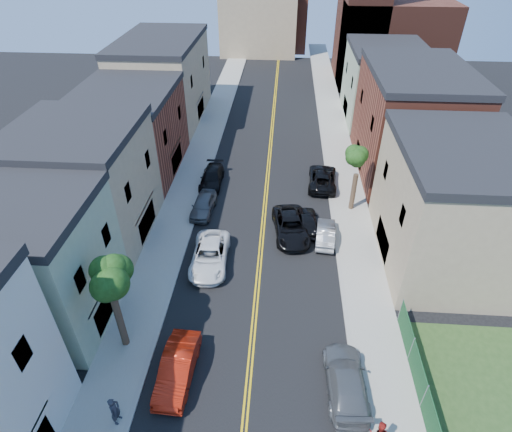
% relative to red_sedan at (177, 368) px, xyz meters
% --- Properties ---
extents(sidewalk_left, '(3.20, 100.00, 0.15)m').
position_rel_red_sedan_xyz_m(sidewalk_left, '(-3.80, 28.01, -0.75)').
color(sidewalk_left, gray).
rests_on(sidewalk_left, ground).
extents(sidewalk_right, '(3.20, 100.00, 0.15)m').
position_rel_red_sedan_xyz_m(sidewalk_right, '(12.00, 28.01, -0.75)').
color(sidewalk_right, gray).
rests_on(sidewalk_right, ground).
extents(curb_left, '(0.30, 100.00, 0.15)m').
position_rel_red_sedan_xyz_m(curb_left, '(-2.05, 28.01, -0.75)').
color(curb_left, gray).
rests_on(curb_left, ground).
extents(curb_right, '(0.30, 100.00, 0.15)m').
position_rel_red_sedan_xyz_m(curb_right, '(10.25, 28.01, -0.75)').
color(curb_right, gray).
rests_on(curb_right, ground).
extents(bldg_left_palegrn, '(9.00, 8.00, 8.50)m').
position_rel_red_sedan_xyz_m(bldg_left_palegrn, '(-9.90, 4.01, 3.42)').
color(bldg_left_palegrn, gray).
rests_on(bldg_left_palegrn, ground).
extents(bldg_left_tan_near, '(9.00, 10.00, 9.00)m').
position_rel_red_sedan_xyz_m(bldg_left_tan_near, '(-9.90, 13.01, 3.67)').
color(bldg_left_tan_near, '#998466').
rests_on(bldg_left_tan_near, ground).
extents(bldg_left_brick, '(9.00, 12.00, 8.00)m').
position_rel_red_sedan_xyz_m(bldg_left_brick, '(-9.90, 24.01, 3.17)').
color(bldg_left_brick, brown).
rests_on(bldg_left_brick, ground).
extents(bldg_left_tan_far, '(9.00, 16.00, 9.50)m').
position_rel_red_sedan_xyz_m(bldg_left_tan_far, '(-9.90, 38.01, 3.92)').
color(bldg_left_tan_far, '#998466').
rests_on(bldg_left_tan_far, ground).
extents(bldg_right_tan, '(9.00, 12.00, 9.00)m').
position_rel_red_sedan_xyz_m(bldg_right_tan, '(18.10, 12.01, 3.67)').
color(bldg_right_tan, '#998466').
rests_on(bldg_right_tan, ground).
extents(bldg_right_brick, '(9.00, 14.00, 10.00)m').
position_rel_red_sedan_xyz_m(bldg_right_brick, '(18.10, 26.01, 4.17)').
color(bldg_right_brick, brown).
rests_on(bldg_right_brick, ground).
extents(bldg_right_palegrn, '(9.00, 12.00, 8.50)m').
position_rel_red_sedan_xyz_m(bldg_right_palegrn, '(18.10, 40.01, 3.42)').
color(bldg_right_palegrn, gray).
rests_on(bldg_right_palegrn, ground).
extents(church, '(16.20, 14.20, 22.60)m').
position_rel_red_sedan_xyz_m(church, '(20.43, 55.08, 6.42)').
color(church, '#4C2319').
rests_on(church, ground).
extents(backdrop_left, '(14.00, 8.00, 12.00)m').
position_rel_red_sedan_xyz_m(backdrop_left, '(0.10, 70.01, 5.17)').
color(backdrop_left, '#998466').
rests_on(backdrop_left, ground).
extents(backdrop_center, '(10.00, 8.00, 10.00)m').
position_rel_red_sedan_xyz_m(backdrop_center, '(4.10, 74.01, 4.17)').
color(backdrop_center, brown).
rests_on(backdrop_center, ground).
extents(fence_right, '(0.04, 15.00, 1.90)m').
position_rel_red_sedan_xyz_m(fence_right, '(13.60, -2.49, 0.27)').
color(fence_right, '#143F1E').
rests_on(fence_right, sidewalk_right).
extents(tree_left_mid, '(5.20, 5.20, 9.29)m').
position_rel_red_sedan_xyz_m(tree_left_mid, '(-3.78, 2.02, 5.76)').
color(tree_left_mid, '#3D311E').
rests_on(tree_left_mid, sidewalk_left).
extents(tree_right_far, '(4.40, 4.40, 8.03)m').
position_rel_red_sedan_xyz_m(tree_right_far, '(12.02, 18.02, 4.93)').
color(tree_right_far, '#3D311E').
rests_on(tree_right_far, sidewalk_right).
extents(red_sedan, '(1.94, 5.09, 1.65)m').
position_rel_red_sedan_xyz_m(red_sedan, '(0.00, 0.00, 0.00)').
color(red_sedan, '#B21E0B').
rests_on(red_sedan, ground).
extents(white_pickup, '(2.88, 5.94, 1.63)m').
position_rel_red_sedan_xyz_m(white_pickup, '(0.30, 9.81, -0.01)').
color(white_pickup, white).
rests_on(white_pickup, ground).
extents(grey_car_left, '(2.09, 4.62, 1.54)m').
position_rel_red_sedan_xyz_m(grey_car_left, '(-1.40, 16.64, -0.06)').
color(grey_car_left, '#4E5155').
rests_on(grey_car_left, ground).
extents(black_car_left, '(2.10, 5.09, 1.47)m').
position_rel_red_sedan_xyz_m(black_car_left, '(-1.40, 21.53, -0.09)').
color(black_car_left, black).
rests_on(black_car_left, ground).
extents(grey_car_right, '(2.41, 5.56, 1.59)m').
position_rel_red_sedan_xyz_m(grey_car_right, '(9.60, -0.13, -0.03)').
color(grey_car_right, '#525559').
rests_on(grey_car_right, ground).
extents(black_car_right, '(2.05, 4.47, 1.48)m').
position_rel_red_sedan_xyz_m(black_car_right, '(7.90, 14.83, -0.08)').
color(black_car_right, black).
rests_on(black_car_right, ground).
extents(silver_car_right, '(1.86, 4.34, 1.39)m').
position_rel_red_sedan_xyz_m(silver_car_right, '(9.35, 13.33, -0.13)').
color(silver_car_right, '#9B9DA2').
rests_on(silver_car_right, ground).
extents(dark_car_right_far, '(3.03, 5.92, 1.60)m').
position_rel_red_sedan_xyz_m(dark_car_right_far, '(9.60, 22.14, -0.03)').
color(dark_car_right_far, black).
rests_on(dark_car_right_far, ground).
extents(black_suv_lane, '(3.49, 6.19, 1.63)m').
position_rel_red_sedan_xyz_m(black_suv_lane, '(6.48, 13.90, -0.01)').
color(black_suv_lane, black).
rests_on(black_suv_lane, ground).
extents(pedestrian_left, '(0.55, 0.76, 1.93)m').
position_rel_red_sedan_xyz_m(pedestrian_left, '(-2.60, -2.89, 0.29)').
color(pedestrian_left, '#292831').
rests_on(pedestrian_left, sidewalk_left).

